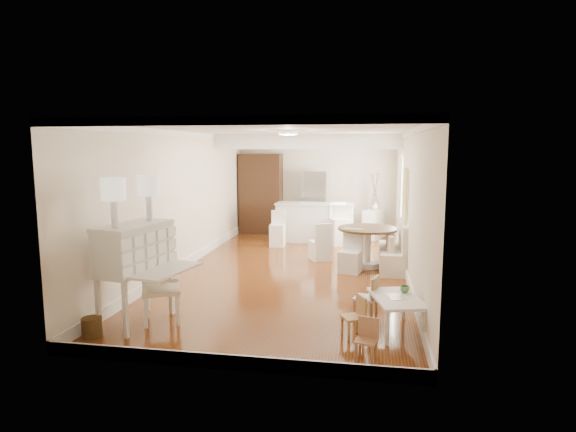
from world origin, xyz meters
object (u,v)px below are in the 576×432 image
(slip_chair_far, at_px, (320,241))
(sideboard, at_px, (374,224))
(slip_chair_near, at_px, (350,251))
(kids_chair_c, at_px, (366,340))
(kids_chair_a, at_px, (353,317))
(wicker_basket, at_px, (92,327))
(pantry_cabinet, at_px, (261,194))
(bar_stool_right, at_px, (340,224))
(dining_table, at_px, (367,247))
(kids_table, at_px, (396,314))
(bar_stool_left, at_px, (277,229))
(secretary_bureau, at_px, (136,274))
(kids_chair_b, at_px, (366,297))
(fridge, at_px, (326,204))
(gustavian_armchair, at_px, (161,289))
(breakfast_counter, at_px, (315,222))

(slip_chair_far, relative_size, sideboard, 1.00)
(slip_chair_near, bearing_deg, kids_chair_c, -71.68)
(kids_chair_a, bearing_deg, wicker_basket, -107.72)
(pantry_cabinet, bearing_deg, bar_stool_right, -31.33)
(kids_chair_c, xyz_separation_m, dining_table, (-0.03, 4.54, 0.16))
(kids_table, distance_m, dining_table, 3.59)
(slip_chair_near, height_order, bar_stool_left, bar_stool_left)
(secretary_bureau, bearing_deg, slip_chair_far, 75.15)
(bar_stool_right, relative_size, pantry_cabinet, 0.47)
(kids_chair_b, relative_size, fridge, 0.37)
(secretary_bureau, height_order, kids_chair_b, secretary_bureau)
(kids_table, height_order, bar_stool_left, bar_stool_left)
(pantry_cabinet, distance_m, fridge, 1.92)
(gustavian_armchair, height_order, wicker_basket, gustavian_armchair)
(bar_stool_right, bearing_deg, sideboard, 27.05)
(secretary_bureau, relative_size, wicker_basket, 5.48)
(slip_chair_far, bearing_deg, gustavian_armchair, 37.35)
(wicker_basket, distance_m, bar_stool_right, 7.20)
(gustavian_armchair, relative_size, kids_chair_b, 1.47)
(kids_chair_a, distance_m, bar_stool_left, 6.00)
(kids_chair_a, distance_m, slip_chair_far, 4.42)
(kids_chair_b, xyz_separation_m, fridge, (-1.19, 6.75, 0.57))
(pantry_cabinet, bearing_deg, kids_chair_b, -65.48)
(breakfast_counter, relative_size, fridge, 1.14)
(secretary_bureau, bearing_deg, fridge, 86.64)
(kids_chair_a, bearing_deg, pantry_cabinet, 174.16)
(wicker_basket, height_order, kids_chair_a, kids_chair_a)
(kids_chair_c, bearing_deg, pantry_cabinet, 124.02)
(fridge, bearing_deg, pantry_cabinet, 179.10)
(kids_chair_a, distance_m, bar_stool_right, 6.06)
(kids_chair_c, bearing_deg, kids_table, 81.47)
(kids_table, relative_size, kids_chair_c, 1.92)
(kids_table, bearing_deg, bar_stool_right, 101.00)
(pantry_cabinet, relative_size, sideboard, 2.73)
(kids_chair_b, relative_size, slip_chair_far, 0.78)
(bar_stool_right, bearing_deg, bar_stool_left, 170.45)
(dining_table, bearing_deg, bar_stool_left, 141.64)
(bar_stool_right, bearing_deg, kids_table, -103.60)
(kids_chair_a, distance_m, dining_table, 3.85)
(secretary_bureau, bearing_deg, dining_table, 61.97)
(bar_stool_left, bearing_deg, kids_chair_b, -66.08)
(wicker_basket, relative_size, dining_table, 0.21)
(secretary_bureau, xyz_separation_m, bar_stool_right, (2.48, 6.03, -0.17))
(dining_table, height_order, pantry_cabinet, pantry_cabinet)
(breakfast_counter, bearing_deg, sideboard, 25.27)
(kids_table, xyz_separation_m, bar_stool_left, (-2.66, 5.34, 0.21))
(kids_chair_b, distance_m, pantry_cabinet, 7.50)
(dining_table, relative_size, sideboard, 1.45)
(wicker_basket, height_order, kids_chair_b, kids_chair_b)
(gustavian_armchair, relative_size, wicker_basket, 3.70)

